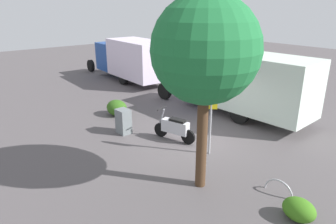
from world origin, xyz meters
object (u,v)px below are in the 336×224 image
Objects in this scene: box_truck_near at (244,82)px; stop_sign at (211,101)px; street_tree at (205,51)px; utility_cabinet at (123,121)px; motorcycle at (175,128)px; bike_rack_hoop at (278,193)px; box_truck_far at (130,58)px.

box_truck_near is 4.44m from stop_sign.
street_tree is at bearing 114.68° from box_truck_near.
stop_sign is 2.88× the size of utility_cabinet.
stop_sign is 3.96m from utility_cabinet.
motorcycle is at bearing -148.20° from utility_cabinet.
bike_rack_hoop is (-4.63, 4.34, -1.61)m from box_truck_near.
box_truck_far reaches higher than motorcycle.
box_truck_far is 8.14× the size of utility_cabinet.
box_truck_far reaches higher than utility_cabinet.
box_truck_far reaches higher than bike_rack_hoop.
box_truck_near is 4.40m from motorcycle.
box_truck_near is 4.59× the size of motorcycle.
motorcycle is 0.61× the size of stop_sign.
stop_sign is at bearing 110.60° from box_truck_near.
box_truck_far is at bearing -19.47° from stop_sign.
stop_sign is at bearing -158.93° from utility_cabinet.
utility_cabinet is at bearing 69.91° from box_truck_near.
box_truck_near is at bearing -104.60° from motorcycle.
box_truck_far is at bearing -1.11° from box_truck_near.
bike_rack_hoop is at bearing 174.84° from stop_sign.
box_truck_far is (9.12, 0.24, -0.04)m from box_truck_near.
stop_sign is 0.55× the size of street_tree.
motorcycle is (-0.14, 4.26, -1.09)m from box_truck_near.
utility_cabinet is at bearing 15.31° from motorcycle.
utility_cabinet is at bearing 147.41° from box_truck_far.
box_truck_near is 1.53× the size of street_tree.
stop_sign is at bearing 162.83° from box_truck_far.
utility_cabinet reaches higher than bike_rack_hoop.
motorcycle is 4.52m from bike_rack_hoop.
box_truck_far is 14.43m from bike_rack_hoop.
box_truck_near is 6.80m from street_tree.
motorcycle is at bearing 89.31° from box_truck_near.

